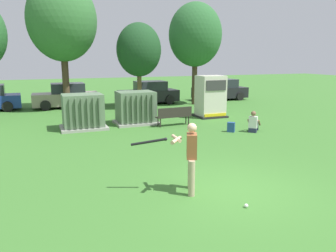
{
  "coord_description": "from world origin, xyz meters",
  "views": [
    {
      "loc": [
        -4.39,
        -6.64,
        3.27
      ],
      "look_at": [
        -0.43,
        3.5,
        1.0
      ],
      "focal_mm": 35.18,
      "sensor_mm": 36.0,
      "label": 1
    }
  ],
  "objects_px": {
    "transformer_mid_west": "(136,108)",
    "sports_ball": "(246,206)",
    "seated_spectator": "(253,124)",
    "park_bench": "(174,115)",
    "generator_enclosure": "(210,97)",
    "transformer_west": "(83,112)",
    "parked_car_right_of_center": "(149,93)",
    "parked_car_left_of_center": "(66,96)",
    "batter": "(189,154)",
    "parked_car_rightmost": "(220,90)",
    "backpack": "(231,127)"
  },
  "relations": [
    {
      "from": "transformer_mid_west",
      "to": "sports_ball",
      "type": "bearing_deg",
      "value": -91.95
    },
    {
      "from": "seated_spectator",
      "to": "park_bench",
      "type": "bearing_deg",
      "value": 137.71
    },
    {
      "from": "sports_ball",
      "to": "generator_enclosure",
      "type": "bearing_deg",
      "value": 65.51
    },
    {
      "from": "transformer_west",
      "to": "sports_ball",
      "type": "distance_m",
      "value": 10.11
    },
    {
      "from": "generator_enclosure",
      "to": "parked_car_right_of_center",
      "type": "distance_m",
      "value": 6.59
    },
    {
      "from": "generator_enclosure",
      "to": "parked_car_left_of_center",
      "type": "height_order",
      "value": "generator_enclosure"
    },
    {
      "from": "transformer_west",
      "to": "batter",
      "type": "distance_m",
      "value": 8.68
    },
    {
      "from": "generator_enclosure",
      "to": "parked_car_right_of_center",
      "type": "height_order",
      "value": "generator_enclosure"
    },
    {
      "from": "transformer_mid_west",
      "to": "seated_spectator",
      "type": "height_order",
      "value": "transformer_mid_west"
    },
    {
      "from": "transformer_mid_west",
      "to": "parked_car_rightmost",
      "type": "bearing_deg",
      "value": 37.49
    },
    {
      "from": "park_bench",
      "to": "parked_car_rightmost",
      "type": "xyz_separation_m",
      "value": [
        7.21,
        7.97,
        0.22
      ]
    },
    {
      "from": "parked_car_left_of_center",
      "to": "parked_car_rightmost",
      "type": "xyz_separation_m",
      "value": [
        11.59,
        -0.17,
        0.0
      ]
    },
    {
      "from": "transformer_mid_west",
      "to": "batter",
      "type": "relative_size",
      "value": 1.21
    },
    {
      "from": "sports_ball",
      "to": "seated_spectator",
      "type": "bearing_deg",
      "value": 53.33
    },
    {
      "from": "sports_ball",
      "to": "parked_car_right_of_center",
      "type": "relative_size",
      "value": 0.02
    },
    {
      "from": "backpack",
      "to": "parked_car_rightmost",
      "type": "bearing_deg",
      "value": 62.19
    },
    {
      "from": "park_bench",
      "to": "parked_car_right_of_center",
      "type": "xyz_separation_m",
      "value": [
        1.32,
        7.97,
        0.22
      ]
    },
    {
      "from": "park_bench",
      "to": "batter",
      "type": "distance_m",
      "value": 8.1
    },
    {
      "from": "parked_car_left_of_center",
      "to": "parked_car_right_of_center",
      "type": "distance_m",
      "value": 5.7
    },
    {
      "from": "backpack",
      "to": "seated_spectator",
      "type": "bearing_deg",
      "value": -20.51
    },
    {
      "from": "transformer_west",
      "to": "parked_car_rightmost",
      "type": "xyz_separation_m",
      "value": [
        11.42,
        7.02,
        -0.04
      ]
    },
    {
      "from": "transformer_mid_west",
      "to": "sports_ball",
      "type": "distance_m",
      "value": 10.13
    },
    {
      "from": "transformer_mid_west",
      "to": "generator_enclosure",
      "type": "xyz_separation_m",
      "value": [
        4.42,
        0.35,
        0.35
      ]
    },
    {
      "from": "generator_enclosure",
      "to": "sports_ball",
      "type": "height_order",
      "value": "generator_enclosure"
    },
    {
      "from": "transformer_west",
      "to": "parked_car_right_of_center",
      "type": "bearing_deg",
      "value": 51.81
    },
    {
      "from": "backpack",
      "to": "parked_car_right_of_center",
      "type": "distance_m",
      "value": 10.19
    },
    {
      "from": "batter",
      "to": "seated_spectator",
      "type": "xyz_separation_m",
      "value": [
        5.53,
        5.07,
        -0.6
      ]
    },
    {
      "from": "sports_ball",
      "to": "parked_car_rightmost",
      "type": "height_order",
      "value": "parked_car_rightmost"
    },
    {
      "from": "backpack",
      "to": "parked_car_right_of_center",
      "type": "height_order",
      "value": "parked_car_right_of_center"
    },
    {
      "from": "park_bench",
      "to": "parked_car_right_of_center",
      "type": "relative_size",
      "value": 0.43
    },
    {
      "from": "generator_enclosure",
      "to": "parked_car_right_of_center",
      "type": "xyz_separation_m",
      "value": [
        -1.51,
        6.4,
        -0.38
      ]
    },
    {
      "from": "transformer_mid_west",
      "to": "generator_enclosure",
      "type": "relative_size",
      "value": 0.91
    },
    {
      "from": "generator_enclosure",
      "to": "park_bench",
      "type": "xyz_separation_m",
      "value": [
        -2.83,
        -1.57,
        -0.6
      ]
    },
    {
      "from": "transformer_mid_west",
      "to": "parked_car_right_of_center",
      "type": "relative_size",
      "value": 0.49
    },
    {
      "from": "batter",
      "to": "sports_ball",
      "type": "bearing_deg",
      "value": -57.36
    },
    {
      "from": "parked_car_left_of_center",
      "to": "backpack",
      "type": "bearing_deg",
      "value": -58.89
    },
    {
      "from": "transformer_west",
      "to": "sports_ball",
      "type": "bearing_deg",
      "value": -76.95
    },
    {
      "from": "backpack",
      "to": "parked_car_rightmost",
      "type": "distance_m",
      "value": 11.5
    },
    {
      "from": "park_bench",
      "to": "backpack",
      "type": "bearing_deg",
      "value": -49.71
    },
    {
      "from": "sports_ball",
      "to": "parked_car_right_of_center",
      "type": "height_order",
      "value": "parked_car_right_of_center"
    },
    {
      "from": "transformer_west",
      "to": "park_bench",
      "type": "relative_size",
      "value": 1.15
    },
    {
      "from": "transformer_mid_west",
      "to": "parked_car_rightmost",
      "type": "relative_size",
      "value": 0.5
    },
    {
      "from": "sports_ball",
      "to": "parked_car_rightmost",
      "type": "distance_m",
      "value": 19.18
    },
    {
      "from": "park_bench",
      "to": "sports_ball",
      "type": "bearing_deg",
      "value": -102.27
    },
    {
      "from": "seated_spectator",
      "to": "parked_car_rightmost",
      "type": "relative_size",
      "value": 0.23
    },
    {
      "from": "park_bench",
      "to": "seated_spectator",
      "type": "height_order",
      "value": "seated_spectator"
    },
    {
      "from": "parked_car_rightmost",
      "to": "transformer_west",
      "type": "bearing_deg",
      "value": -148.4
    },
    {
      "from": "park_bench",
      "to": "backpack",
      "type": "distance_m",
      "value": 2.89
    },
    {
      "from": "parked_car_left_of_center",
      "to": "parked_car_right_of_center",
      "type": "height_order",
      "value": "same"
    },
    {
      "from": "transformer_west",
      "to": "parked_car_rightmost",
      "type": "relative_size",
      "value": 0.5
    }
  ]
}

